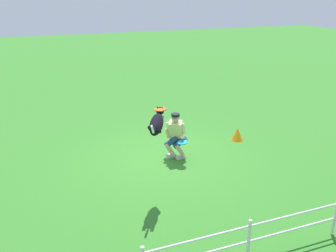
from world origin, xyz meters
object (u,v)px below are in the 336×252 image
dog (157,123)px  training_cone (237,134)px  frisbee_held (183,142)px  frisbee_flying (160,109)px  person (176,134)px

dog → training_cone: 4.40m
frisbee_held → frisbee_flying: bearing=49.0°
person → training_cone: bearing=135.9°
person → dog: 2.43m
frisbee_flying → frisbee_held: bearing=-131.0°
person → frisbee_flying: frisbee_flying is taller
person → frisbee_held: 0.40m
person → training_cone: person is taller
dog → training_cone: bearing=-26.0°
frisbee_held → training_cone: bearing=-158.3°
frisbee_flying → frisbee_held: (-1.03, -1.19, -1.37)m
frisbee_flying → frisbee_held: frisbee_flying is taller
frisbee_held → person: bearing=-85.3°
training_cone → frisbee_flying: bearing=32.6°
person → frisbee_held: size_ratio=4.85×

